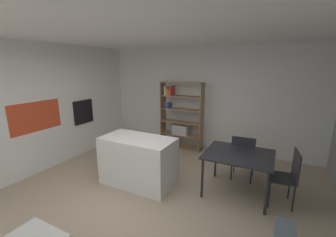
{
  "coord_description": "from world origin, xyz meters",
  "views": [
    {
      "loc": [
        2.0,
        -2.77,
        2.27
      ],
      "look_at": [
        -0.02,
        1.18,
        1.19
      ],
      "focal_mm": 23.64,
      "sensor_mm": 36.0,
      "label": 1
    }
  ],
  "objects_px": {
    "built_in_oven": "(83,112)",
    "dining_table": "(239,157)",
    "kitchen_island": "(138,161)",
    "open_bookshelf": "(180,117)",
    "dining_chair_far": "(243,154)",
    "dining_chair_window_side": "(288,173)"
  },
  "relations": [
    {
      "from": "built_in_oven",
      "to": "kitchen_island",
      "type": "xyz_separation_m",
      "value": [
        2.15,
        -0.7,
        -0.63
      ]
    },
    {
      "from": "open_bookshelf",
      "to": "dining_table",
      "type": "bearing_deg",
      "value": -41.32
    },
    {
      "from": "kitchen_island",
      "to": "dining_table",
      "type": "distance_m",
      "value": 1.87
    },
    {
      "from": "dining_chair_window_side",
      "to": "dining_chair_far",
      "type": "bearing_deg",
      "value": -130.37
    },
    {
      "from": "kitchen_island",
      "to": "dining_chair_far",
      "type": "bearing_deg",
      "value": 30.28
    },
    {
      "from": "dining_chair_far",
      "to": "dining_chair_window_side",
      "type": "distance_m",
      "value": 0.93
    },
    {
      "from": "kitchen_island",
      "to": "dining_chair_far",
      "type": "distance_m",
      "value": 2.06
    },
    {
      "from": "kitchen_island",
      "to": "dining_chair_window_side",
      "type": "bearing_deg",
      "value": 11.87
    },
    {
      "from": "built_in_oven",
      "to": "kitchen_island",
      "type": "relative_size",
      "value": 0.43
    },
    {
      "from": "built_in_oven",
      "to": "dining_table",
      "type": "relative_size",
      "value": 0.52
    },
    {
      "from": "kitchen_island",
      "to": "dining_table",
      "type": "height_order",
      "value": "kitchen_island"
    },
    {
      "from": "dining_chair_far",
      "to": "dining_chair_window_side",
      "type": "height_order",
      "value": "dining_chair_window_side"
    },
    {
      "from": "kitchen_island",
      "to": "open_bookshelf",
      "type": "relative_size",
      "value": 0.76
    },
    {
      "from": "dining_table",
      "to": "dining_chair_window_side",
      "type": "relative_size",
      "value": 1.21
    },
    {
      "from": "open_bookshelf",
      "to": "dining_chair_far",
      "type": "relative_size",
      "value": 1.96
    },
    {
      "from": "built_in_oven",
      "to": "dining_chair_window_side",
      "type": "height_order",
      "value": "built_in_oven"
    },
    {
      "from": "dining_table",
      "to": "dining_chair_window_side",
      "type": "distance_m",
      "value": 0.8
    },
    {
      "from": "kitchen_island",
      "to": "dining_chair_window_side",
      "type": "xyz_separation_m",
      "value": [
        2.56,
        0.54,
        0.1
      ]
    },
    {
      "from": "built_in_oven",
      "to": "dining_chair_far",
      "type": "relative_size",
      "value": 0.64
    },
    {
      "from": "built_in_oven",
      "to": "kitchen_island",
      "type": "height_order",
      "value": "built_in_oven"
    },
    {
      "from": "built_in_oven",
      "to": "dining_table",
      "type": "xyz_separation_m",
      "value": [
        3.93,
        -0.17,
        -0.41
      ]
    },
    {
      "from": "built_in_oven",
      "to": "open_bookshelf",
      "type": "height_order",
      "value": "open_bookshelf"
    }
  ]
}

